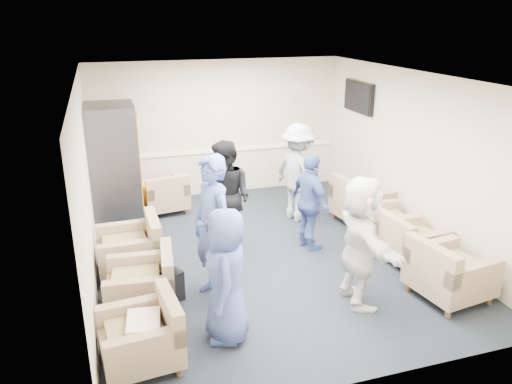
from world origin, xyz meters
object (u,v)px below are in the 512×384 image
object	(u,v)px
armchair_left_mid	(145,285)
vending_machine	(114,165)
armchair_corner	(165,196)
person_back_left	(227,197)
person_back_right	(298,173)
armchair_right_near	(447,274)
armchair_right_far	(360,203)
person_front_right	(361,241)
armchair_left_near	(145,337)
armchair_right_midnear	(409,243)
person_mid_right	(310,202)
armchair_right_midfar	(381,226)
armchair_left_far	(134,250)
person_front_left	(226,276)
person_mid_left	(212,229)

from	to	relation	value
armchair_left_mid	vending_machine	size ratio (longest dim) A/B	0.43
armchair_corner	vending_machine	bearing A→B (deg)	7.31
person_back_left	person_back_right	bearing A→B (deg)	81.82
armchair_right_near	armchair_right_far	distance (m)	2.61
armchair_right_far	armchair_corner	distance (m)	3.58
armchair_left_mid	armchair_right_near	xyz separation A→B (m)	(3.75, -0.91, 0.02)
armchair_right_near	armchair_right_far	xyz separation A→B (m)	(0.16, 2.60, 0.01)
armchair_right_near	person_front_right	distance (m)	1.27
vending_machine	person_front_right	bearing A→B (deg)	-52.25
armchair_left_near	armchair_right_midnear	distance (m)	4.12
armchair_left_mid	person_back_left	xyz separation A→B (m)	(1.40, 1.34, 0.54)
vending_machine	person_mid_right	xyz separation A→B (m)	(2.83, -1.98, -0.28)
armchair_right_near	armchair_corner	world-z (taller)	armchair_right_near
armchair_right_midfar	person_back_left	distance (m)	2.51
armchair_right_far	person_mid_right	world-z (taller)	person_mid_right
armchair_left_near	armchair_corner	bearing A→B (deg)	164.05
person_mid_right	person_back_left	bearing A→B (deg)	64.37
armchair_left_far	vending_machine	bearing A→B (deg)	-177.29
armchair_right_near	person_back_left	xyz separation A→B (m)	(-2.35, 2.25, 0.52)
armchair_corner	person_front_right	size ratio (longest dim) A/B	0.53
armchair_left_mid	person_front_left	xyz separation A→B (m)	(0.83, -0.87, 0.46)
armchair_left_far	armchair_right_near	bearing A→B (deg)	61.92
person_mid_right	vending_machine	bearing A→B (deg)	44.63
armchair_left_far	person_back_right	world-z (taller)	person_back_right
person_back_right	person_mid_right	xyz separation A→B (m)	(-0.27, -1.15, -0.11)
armchair_right_far	person_mid_right	xyz separation A→B (m)	(-1.27, -0.69, 0.42)
armchair_right_midnear	armchair_corner	xyz separation A→B (m)	(-3.18, 3.12, -0.00)
armchair_left_far	person_front_right	world-z (taller)	person_front_right
armchair_left_near	armchair_right_midfar	world-z (taller)	armchair_right_midfar
person_front_right	armchair_left_far	bearing A→B (deg)	65.13
armchair_right_midnear	armchair_left_far	bearing A→B (deg)	71.14
vending_machine	person_back_left	size ratio (longest dim) A/B	1.21
armchair_right_midnear	person_front_left	world-z (taller)	person_front_left
armchair_left_near	armchair_right_midfar	xyz separation A→B (m)	(3.88, 1.83, 0.01)
armchair_right_midfar	armchair_right_far	world-z (taller)	armchair_right_far
armchair_right_midnear	person_front_right	distance (m)	1.54
armchair_right_midnear	person_front_left	size ratio (longest dim) A/B	0.56
person_back_right	armchair_corner	bearing A→B (deg)	43.54
armchair_right_near	person_front_right	world-z (taller)	person_front_right
person_front_right	armchair_right_far	bearing A→B (deg)	-21.93
armchair_right_midnear	person_mid_right	distance (m)	1.58
armchair_right_midnear	person_front_left	xyz separation A→B (m)	(-3.02, -0.97, 0.47)
armchair_right_midfar	armchair_left_near	bearing A→B (deg)	119.66
armchair_left_far	person_mid_left	world-z (taller)	person_mid_left
armchair_right_midfar	armchair_right_far	distance (m)	0.94
armchair_right_midfar	person_front_right	size ratio (longest dim) A/B	0.52
armchair_right_midfar	vending_machine	distance (m)	4.61
armchair_right_midnear	armchair_right_far	distance (m)	1.60
person_mid_right	armchair_right_midnear	bearing A→B (deg)	-137.04
armchair_right_far	armchair_left_mid	bearing A→B (deg)	105.13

